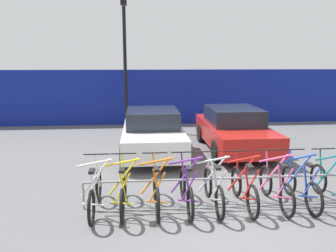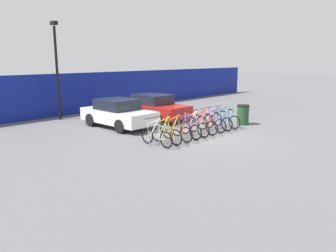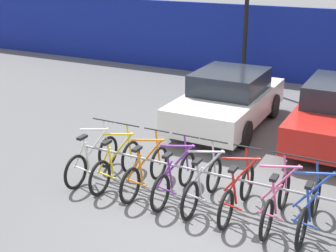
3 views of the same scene
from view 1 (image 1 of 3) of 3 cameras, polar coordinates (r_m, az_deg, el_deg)
ground_plane at (r=6.42m, az=10.28°, el=-15.70°), size 120.00×120.00×0.00m
hoarding_wall at (r=15.18m, az=1.02°, el=5.08°), size 36.00×0.16×2.50m
bike_rack at (r=6.80m, az=8.32°, el=-9.43°), size 5.35×0.04×0.57m
bicycle_white at (r=6.60m, az=-12.58°, el=-11.43°), size 0.68×1.71×1.05m
bicycle_yellow at (r=6.54m, az=-7.78°, el=-11.44°), size 0.68×1.71×1.05m
bicycle_orange at (r=6.54m, az=-2.09°, el=-11.34°), size 0.68×1.71×1.05m
bicycle_purple at (r=6.60m, az=3.19°, el=-11.16°), size 0.68×1.71×1.05m
bicycle_silver at (r=6.69m, az=7.91°, el=-10.91°), size 0.68×1.71×1.05m
bicycle_red at (r=6.85m, az=13.08°, el=-10.56°), size 0.68×1.71×1.05m
bicycle_pink at (r=7.08m, az=18.23°, el=-10.13°), size 0.68×1.71×1.05m
bicycle_blue at (r=7.30m, az=22.07°, el=-9.75°), size 0.68×1.71×1.05m
bicycle_teal at (r=7.62m, az=26.67°, el=-9.24°), size 0.68×1.71×1.05m
car_white at (r=10.25m, az=-2.70°, el=-1.13°), size 1.91×4.05×1.40m
car_red at (r=10.92m, az=11.36°, el=-0.57°), size 1.91×4.23×1.40m
lamp_post at (r=14.02m, az=-7.50°, el=11.62°), size 0.24×0.44×5.30m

